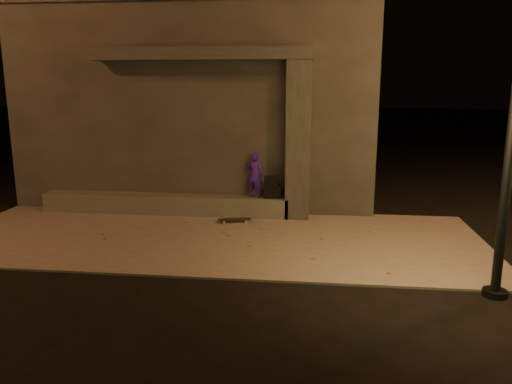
# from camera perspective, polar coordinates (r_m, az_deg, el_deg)

# --- Properties ---
(ground) EXTENTS (120.00, 120.00, 0.00)m
(ground) POSITION_cam_1_polar(r_m,az_deg,el_deg) (8.54, -7.94, -9.26)
(ground) COLOR black
(ground) RESTS_ON ground
(sidewalk) EXTENTS (11.00, 4.40, 0.04)m
(sidewalk) POSITION_cam_1_polar(r_m,az_deg,el_deg) (10.37, -5.15, -5.16)
(sidewalk) COLOR slate
(sidewalk) RESTS_ON ground
(building) EXTENTS (9.00, 5.10, 5.22)m
(building) POSITION_cam_1_polar(r_m,az_deg,el_deg) (14.51, -5.59, 10.19)
(building) COLOR #33312F
(building) RESTS_ON ground
(ledge) EXTENTS (6.00, 0.55, 0.45)m
(ledge) POSITION_cam_1_polar(r_m,az_deg,el_deg) (12.30, -10.35, -1.34)
(ledge) COLOR #57544E
(ledge) RESTS_ON sidewalk
(column) EXTENTS (0.55, 0.55, 3.60)m
(column) POSITION_cam_1_polar(r_m,az_deg,el_deg) (11.50, 4.85, 5.85)
(column) COLOR #33312F
(column) RESTS_ON sidewalk
(canopy) EXTENTS (5.00, 0.70, 0.28)m
(canopy) POSITION_cam_1_polar(r_m,az_deg,el_deg) (11.78, -6.12, 15.43)
(canopy) COLOR #33312F
(canopy) RESTS_ON column
(skateboarder) EXTENTS (0.44, 0.35, 1.07)m
(skateboarder) POSITION_cam_1_polar(r_m,az_deg,el_deg) (11.69, -0.15, 1.96)
(skateboarder) COLOR #38189D
(skateboarder) RESTS_ON ledge
(backpack) EXTENTS (0.41, 0.28, 0.55)m
(backpack) POSITION_cam_1_polar(r_m,az_deg,el_deg) (11.72, 1.82, 0.25)
(backpack) COLOR black
(backpack) RESTS_ON ledge
(skateboard) EXTENTS (0.77, 0.37, 0.08)m
(skateboard) POSITION_cam_1_polar(r_m,az_deg,el_deg) (11.32, -2.46, -3.16)
(skateboard) COLOR black
(skateboard) RESTS_ON sidewalk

